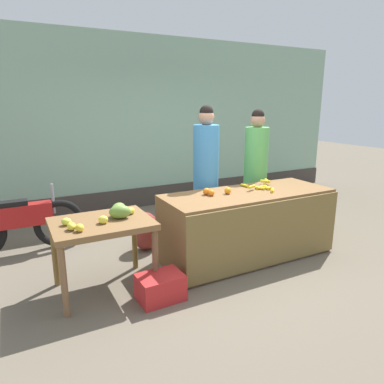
% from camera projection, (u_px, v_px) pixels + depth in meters
% --- Properties ---
extents(ground_plane, '(24.00, 24.00, 0.00)m').
position_uv_depth(ground_plane, '(223.00, 261.00, 4.34)').
color(ground_plane, '#665B4C').
extents(market_wall_back, '(8.82, 0.23, 3.05)m').
position_uv_depth(market_wall_back, '(141.00, 126.00, 6.39)').
color(market_wall_back, '#8CB299').
rests_on(market_wall_back, ground).
extents(fruit_stall_counter, '(2.14, 0.83, 0.84)m').
position_uv_depth(fruit_stall_counter, '(248.00, 225.00, 4.39)').
color(fruit_stall_counter, brown).
rests_on(fruit_stall_counter, ground).
extents(side_table_wooden, '(0.98, 0.75, 0.75)m').
position_uv_depth(side_table_wooden, '(102.00, 230.00, 3.53)').
color(side_table_wooden, brown).
rests_on(side_table_wooden, ground).
extents(banana_bunch_pile, '(0.50, 0.49, 0.07)m').
position_uv_depth(banana_bunch_pile, '(262.00, 186.00, 4.48)').
color(banana_bunch_pile, gold).
rests_on(banana_bunch_pile, fruit_stall_counter).
extents(orange_pile, '(0.33, 0.17, 0.08)m').
position_uv_depth(orange_pile, '(215.00, 191.00, 4.16)').
color(orange_pile, orange).
rests_on(orange_pile, fruit_stall_counter).
extents(mango_papaya_pile, '(0.79, 0.46, 0.14)m').
position_uv_depth(mango_papaya_pile, '(112.00, 213.00, 3.54)').
color(mango_papaya_pile, yellow).
rests_on(mango_papaya_pile, side_table_wooden).
extents(vendor_woman_blue_shirt, '(0.34, 0.34, 1.87)m').
position_uv_depth(vendor_woman_blue_shirt, '(206.00, 176.00, 4.72)').
color(vendor_woman_blue_shirt, '#33333D').
rests_on(vendor_woman_blue_shirt, ground).
extents(vendor_woman_green_shirt, '(0.34, 0.34, 1.81)m').
position_uv_depth(vendor_woman_green_shirt, '(255.00, 172.00, 5.14)').
color(vendor_woman_green_shirt, '#33333D').
rests_on(vendor_woman_green_shirt, ground).
extents(parked_motorcycle, '(1.60, 0.18, 0.88)m').
position_uv_depth(parked_motorcycle, '(20.00, 223.00, 4.49)').
color(parked_motorcycle, black).
rests_on(parked_motorcycle, ground).
extents(produce_crate, '(0.45, 0.33, 0.26)m').
position_uv_depth(produce_crate, '(160.00, 287.00, 3.47)').
color(produce_crate, red).
rests_on(produce_crate, ground).
extents(produce_sack, '(0.39, 0.33, 0.52)m').
position_uv_depth(produce_sack, '(146.00, 231.00, 4.62)').
color(produce_sack, maroon).
rests_on(produce_sack, ground).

